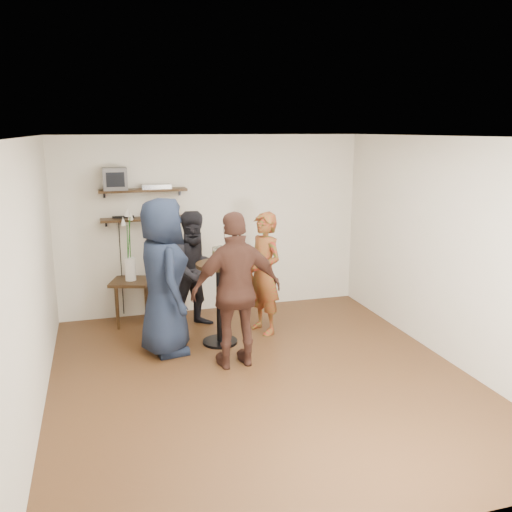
{
  "coord_description": "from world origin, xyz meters",
  "views": [
    {
      "loc": [
        -1.61,
        -5.25,
        2.67
      ],
      "look_at": [
        0.05,
        0.4,
        1.29
      ],
      "focal_mm": 38.0,
      "sensor_mm": 36.0,
      "label": 1
    }
  ],
  "objects_px": {
    "side_table": "(131,287)",
    "person_navy": "(163,277)",
    "crt_monitor": "(115,179)",
    "radio": "(152,214)",
    "person_dark": "(196,270)",
    "person_brown": "(237,291)",
    "drinks_table": "(219,292)",
    "person_plaid": "(264,273)",
    "dvd_deck": "(156,186)"
  },
  "relations": [
    {
      "from": "side_table",
      "to": "person_navy",
      "type": "distance_m",
      "value": 1.28
    },
    {
      "from": "crt_monitor",
      "to": "dvd_deck",
      "type": "xyz_separation_m",
      "value": [
        0.55,
        0.0,
        -0.12
      ]
    },
    {
      "from": "side_table",
      "to": "person_dark",
      "type": "height_order",
      "value": "person_dark"
    },
    {
      "from": "person_plaid",
      "to": "person_navy",
      "type": "xyz_separation_m",
      "value": [
        -1.36,
        -0.32,
        0.14
      ]
    },
    {
      "from": "radio",
      "to": "drinks_table",
      "type": "relative_size",
      "value": 0.21
    },
    {
      "from": "radio",
      "to": "person_dark",
      "type": "height_order",
      "value": "person_dark"
    },
    {
      "from": "side_table",
      "to": "person_navy",
      "type": "relative_size",
      "value": 0.34
    },
    {
      "from": "side_table",
      "to": "person_navy",
      "type": "bearing_deg",
      "value": -74.57
    },
    {
      "from": "side_table",
      "to": "person_dark",
      "type": "xyz_separation_m",
      "value": [
        0.85,
        -0.4,
        0.29
      ]
    },
    {
      "from": "person_brown",
      "to": "person_plaid",
      "type": "bearing_deg",
      "value": -127.04
    },
    {
      "from": "drinks_table",
      "to": "person_navy",
      "type": "height_order",
      "value": "person_navy"
    },
    {
      "from": "dvd_deck",
      "to": "radio",
      "type": "xyz_separation_m",
      "value": [
        -0.07,
        0.0,
        -0.38
      ]
    },
    {
      "from": "crt_monitor",
      "to": "person_brown",
      "type": "relative_size",
      "value": 0.18
    },
    {
      "from": "crt_monitor",
      "to": "side_table",
      "type": "bearing_deg",
      "value": -53.41
    },
    {
      "from": "person_dark",
      "to": "person_plaid",
      "type": "bearing_deg",
      "value": -42.06
    },
    {
      "from": "drinks_table",
      "to": "person_navy",
      "type": "relative_size",
      "value": 0.55
    },
    {
      "from": "dvd_deck",
      "to": "side_table",
      "type": "xyz_separation_m",
      "value": [
        -0.42,
        -0.17,
        -1.38
      ]
    },
    {
      "from": "drinks_table",
      "to": "person_dark",
      "type": "distance_m",
      "value": 0.72
    },
    {
      "from": "side_table",
      "to": "person_dark",
      "type": "bearing_deg",
      "value": -24.93
    },
    {
      "from": "crt_monitor",
      "to": "person_plaid",
      "type": "bearing_deg",
      "value": -29.3
    },
    {
      "from": "drinks_table",
      "to": "crt_monitor",
      "type": "bearing_deg",
      "value": 132.51
    },
    {
      "from": "side_table",
      "to": "person_plaid",
      "type": "height_order",
      "value": "person_plaid"
    },
    {
      "from": "crt_monitor",
      "to": "person_brown",
      "type": "xyz_separation_m",
      "value": [
        1.2,
        -1.96,
        -1.12
      ]
    },
    {
      "from": "radio",
      "to": "side_table",
      "type": "relative_size",
      "value": 0.34
    },
    {
      "from": "drinks_table",
      "to": "person_dark",
      "type": "xyz_separation_m",
      "value": [
        -0.17,
        0.68,
        0.13
      ]
    },
    {
      "from": "crt_monitor",
      "to": "radio",
      "type": "relative_size",
      "value": 1.45
    },
    {
      "from": "dvd_deck",
      "to": "person_plaid",
      "type": "height_order",
      "value": "dvd_deck"
    },
    {
      "from": "drinks_table",
      "to": "person_navy",
      "type": "bearing_deg",
      "value": -173.11
    },
    {
      "from": "drinks_table",
      "to": "person_plaid",
      "type": "xyz_separation_m",
      "value": [
        0.66,
        0.24,
        0.14
      ]
    },
    {
      "from": "person_dark",
      "to": "person_navy",
      "type": "bearing_deg",
      "value": -138.47
    },
    {
      "from": "radio",
      "to": "side_table",
      "type": "bearing_deg",
      "value": -153.49
    },
    {
      "from": "side_table",
      "to": "person_brown",
      "type": "height_order",
      "value": "person_brown"
    },
    {
      "from": "dvd_deck",
      "to": "person_navy",
      "type": "bearing_deg",
      "value": -94.19
    },
    {
      "from": "radio",
      "to": "person_brown",
      "type": "xyz_separation_m",
      "value": [
        0.71,
        -1.96,
        -0.62
      ]
    },
    {
      "from": "crt_monitor",
      "to": "person_brown",
      "type": "distance_m",
      "value": 2.55
    },
    {
      "from": "radio",
      "to": "person_plaid",
      "type": "distance_m",
      "value": 1.82
    },
    {
      "from": "person_plaid",
      "to": "crt_monitor",
      "type": "bearing_deg",
      "value": -139.01
    },
    {
      "from": "dvd_deck",
      "to": "radio",
      "type": "bearing_deg",
      "value": 180.0
    },
    {
      "from": "crt_monitor",
      "to": "person_navy",
      "type": "xyz_separation_m",
      "value": [
        0.45,
        -1.34,
        -1.07
      ]
    },
    {
      "from": "person_dark",
      "to": "radio",
      "type": "bearing_deg",
      "value": 117.4
    },
    {
      "from": "radio",
      "to": "person_navy",
      "type": "relative_size",
      "value": 0.12
    },
    {
      "from": "drinks_table",
      "to": "person_brown",
      "type": "relative_size",
      "value": 0.59
    },
    {
      "from": "dvd_deck",
      "to": "person_plaid",
      "type": "bearing_deg",
      "value": -38.84
    },
    {
      "from": "dvd_deck",
      "to": "radio",
      "type": "relative_size",
      "value": 1.82
    },
    {
      "from": "person_plaid",
      "to": "person_navy",
      "type": "bearing_deg",
      "value": -96.41
    },
    {
      "from": "drinks_table",
      "to": "person_navy",
      "type": "xyz_separation_m",
      "value": [
        -0.7,
        -0.08,
        0.27
      ]
    },
    {
      "from": "side_table",
      "to": "person_navy",
      "type": "height_order",
      "value": "person_navy"
    },
    {
      "from": "side_table",
      "to": "person_plaid",
      "type": "distance_m",
      "value": 1.9
    },
    {
      "from": "radio",
      "to": "person_dark",
      "type": "bearing_deg",
      "value": -48.76
    },
    {
      "from": "dvd_deck",
      "to": "person_dark",
      "type": "height_order",
      "value": "dvd_deck"
    }
  ]
}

